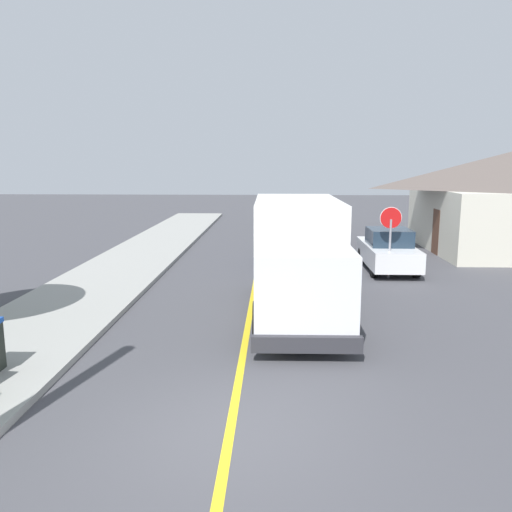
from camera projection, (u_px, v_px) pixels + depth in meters
ground_plane at (229, 436)px, 8.18m from camera, size 120.00×120.00×0.00m
sidewalk_curb at (19, 341)px, 12.30m from camera, size 3.60×60.00×0.15m
centre_line_yellow at (255, 286)px, 18.01m from camera, size 0.16×56.00×0.01m
box_truck at (298, 252)px, 14.61m from camera, size 2.49×7.21×3.20m
parked_car_near at (304, 245)px, 21.94m from camera, size 1.85×4.42×1.67m
parked_car_mid at (309, 228)px, 27.62m from camera, size 1.87×4.43×1.67m
parked_car_far at (304, 215)px, 34.01m from camera, size 1.98×4.47×1.67m
parked_van_across at (388, 250)px, 20.57m from camera, size 1.82×4.41×1.67m
stop_sign at (390, 229)px, 18.91m from camera, size 0.80×0.10×2.65m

